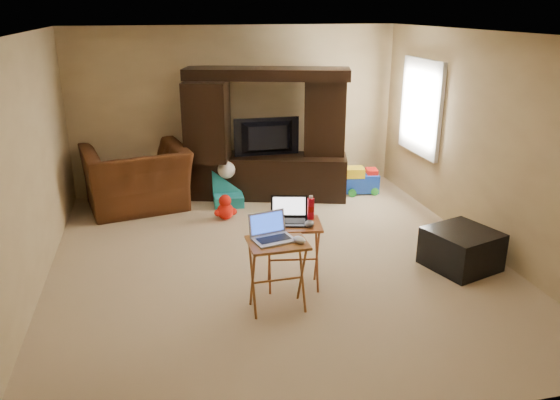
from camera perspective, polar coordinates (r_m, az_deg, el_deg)
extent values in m
plane|color=#C9B38B|center=(6.31, -0.41, -6.26)|extent=(5.50, 5.50, 0.00)
plane|color=silver|center=(5.69, -0.47, 17.04)|extent=(5.50, 5.50, 0.00)
plane|color=tan|center=(8.52, -4.51, 9.37)|extent=(5.00, 0.00, 5.00)
plane|color=tan|center=(3.40, 9.74, -6.89)|extent=(5.00, 0.00, 5.00)
plane|color=tan|center=(5.89, -24.97, 2.94)|extent=(0.00, 5.50, 5.50)
plane|color=tan|center=(6.85, 20.53, 5.67)|extent=(0.00, 5.50, 5.50)
plane|color=white|center=(8.12, 14.63, 9.37)|extent=(0.00, 1.20, 1.20)
cube|color=white|center=(8.11, 14.51, 9.37)|extent=(0.06, 1.14, 1.34)
cube|color=black|center=(8.12, -1.34, 6.85)|extent=(2.43, 1.23, 1.93)
imported|color=black|center=(8.08, -1.27, 6.51)|extent=(0.98, 0.13, 0.56)
imported|color=#4C2610|center=(8.01, -14.74, 2.21)|extent=(1.60, 1.47, 0.90)
cube|color=black|center=(6.39, 18.41, -4.88)|extent=(0.85, 0.85, 0.43)
cube|color=#A86328|center=(5.20, -0.26, -7.92)|extent=(0.55, 0.45, 0.70)
cube|color=#9C5225|center=(5.58, 1.38, -5.83)|extent=(0.61, 0.52, 0.71)
cube|color=#B9BABE|center=(5.02, -0.67, -3.01)|extent=(0.43, 0.38, 0.24)
cube|color=black|center=(5.41, 0.96, -1.22)|extent=(0.43, 0.38, 0.24)
ellipsoid|color=silver|center=(5.01, 2.04, -4.18)|extent=(0.14, 0.17, 0.06)
ellipsoid|color=#3B3A3F|center=(5.35, 3.08, -2.49)|extent=(0.14, 0.17, 0.06)
cylinder|color=red|center=(5.52, 3.23, -0.90)|extent=(0.07, 0.07, 0.22)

